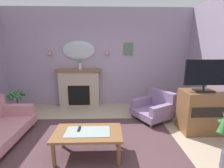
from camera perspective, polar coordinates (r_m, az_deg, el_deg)
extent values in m
cube|color=tan|center=(2.98, -7.36, -24.84)|extent=(6.61, 6.11, 0.10)
cube|color=#9E8CA8|center=(4.97, -4.92, 9.24)|extent=(6.61, 0.10, 2.94)
cube|color=#4C3338|center=(3.11, -7.01, -21.79)|extent=(3.20, 2.40, 0.01)
cube|color=tan|center=(4.97, -11.59, -1.70)|extent=(1.20, 0.28, 1.10)
cube|color=black|center=(4.92, -11.70, -3.90)|extent=(0.64, 0.12, 0.60)
cube|color=brown|center=(4.85, -11.94, 4.90)|extent=(1.36, 0.36, 0.06)
cylinder|color=silver|center=(4.80, -11.45, 6.33)|extent=(0.09, 0.09, 0.18)
cone|color=#38753D|center=(4.79, -11.54, 8.37)|extent=(0.10, 0.10, 0.16)
ellipsoid|color=#B2BCC6|center=(4.95, -11.94, 11.80)|extent=(0.96, 0.06, 0.56)
cone|color=#D17066|center=(5.12, -21.57, 10.66)|extent=(0.14, 0.14, 0.14)
cone|color=#D17066|center=(4.83, -1.84, 11.45)|extent=(0.14, 0.14, 0.14)
cube|color=#4C6B56|center=(4.93, 5.92, 12.46)|extent=(0.28, 0.03, 0.36)
cube|color=brown|center=(2.72, -8.71, -17.01)|extent=(1.10, 0.60, 0.04)
cube|color=#8C9E99|center=(2.71, -8.73, -16.57)|extent=(0.72, 0.36, 0.01)
cylinder|color=brown|center=(2.74, -20.29, -22.86)|extent=(0.06, 0.06, 0.40)
cylinder|color=brown|center=(2.62, 2.45, -23.82)|extent=(0.06, 0.06, 0.40)
cylinder|color=brown|center=(3.13, -17.41, -17.90)|extent=(0.06, 0.06, 0.40)
cylinder|color=brown|center=(3.02, 1.77, -18.42)|extent=(0.06, 0.06, 0.40)
cube|color=black|center=(2.79, -11.74, -15.57)|extent=(0.04, 0.16, 0.02)
cube|color=#B77A84|center=(4.25, -31.25, -7.93)|extent=(0.76, 0.16, 0.24)
cylinder|color=brown|center=(4.21, -26.63, -12.72)|extent=(0.07, 0.07, 0.10)
cylinder|color=brown|center=(4.54, -34.62, -11.86)|extent=(0.07, 0.07, 0.10)
cube|color=gray|center=(4.18, 14.06, -9.94)|extent=(1.09, 1.09, 0.16)
cube|color=gray|center=(4.32, 17.50, -5.14)|extent=(0.53, 0.78, 0.45)
cube|color=gray|center=(4.35, 11.04, -6.25)|extent=(0.70, 0.47, 0.22)
cube|color=gray|center=(3.90, 17.75, -8.86)|extent=(0.70, 0.47, 0.22)
cylinder|color=brown|center=(4.26, 7.36, -11.15)|extent=(0.06, 0.06, 0.10)
cylinder|color=brown|center=(3.80, 13.89, -14.49)|extent=(0.06, 0.06, 0.10)
cylinder|color=brown|center=(4.68, 14.02, -9.19)|extent=(0.06, 0.06, 0.10)
cylinder|color=brown|center=(4.27, 20.57, -11.83)|extent=(0.06, 0.06, 0.10)
cube|color=brown|center=(3.92, 29.12, -8.57)|extent=(0.80, 0.56, 0.90)
cube|color=black|center=(3.66, 31.53, -8.77)|extent=(0.68, 0.02, 0.20)
cube|color=black|center=(3.77, 30.03, -2.04)|extent=(0.36, 0.24, 0.03)
cylinder|color=black|center=(3.75, 30.14, -1.08)|extent=(0.04, 0.04, 0.10)
cube|color=black|center=(3.70, 30.66, 3.59)|extent=(0.84, 0.04, 0.52)
cube|color=black|center=(3.69, 30.83, 3.53)|extent=(0.80, 0.01, 0.48)
cylinder|color=#474C56|center=(5.16, -30.62, -7.91)|extent=(0.24, 0.24, 0.21)
cylinder|color=brown|center=(5.09, -30.90, -5.60)|extent=(0.05, 0.05, 0.23)
cone|color=#38753D|center=(4.98, -29.78, -2.89)|extent=(0.13, 0.35, 0.25)
cone|color=#38753D|center=(5.06, -29.76, -2.64)|extent=(0.28, 0.28, 0.30)
cone|color=#38753D|center=(5.16, -31.06, -2.53)|extent=(0.30, 0.19, 0.32)
cone|color=#38753D|center=(5.14, -32.04, -2.70)|extent=(0.24, 0.34, 0.24)
cone|color=#38753D|center=(5.03, -32.75, -3.08)|extent=(0.24, 0.32, 0.28)
cone|color=#38753D|center=(4.92, -32.14, -3.31)|extent=(0.35, 0.13, 0.25)
cone|color=#38753D|center=(4.90, -30.98, -3.25)|extent=(0.28, 0.25, 0.32)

